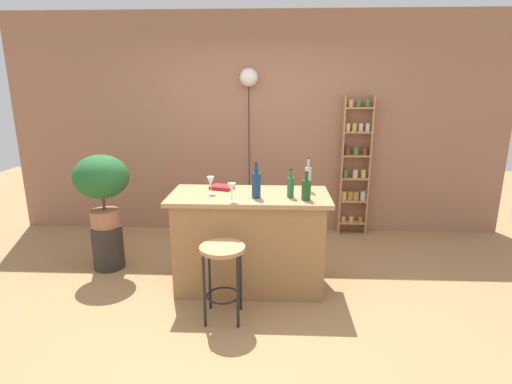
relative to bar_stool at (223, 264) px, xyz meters
The scene contains 15 objects.
ground 0.60m from the bar_stool, 57.59° to the left, with size 12.00×12.00×0.00m, color #A37A4C.
back_wall 2.43m from the bar_stool, 85.26° to the left, with size 6.40×0.10×2.80m, color #9E6B51.
kitchen_counter 0.62m from the bar_stool, 72.58° to the left, with size 1.49×0.70×0.93m.
bar_stool is the anchor object (origin of this frame).
spice_shelf 2.59m from the bar_stool, 55.38° to the left, with size 0.37×0.14×1.79m.
plant_stool 1.66m from the bar_stool, 145.77° to the left, with size 0.32×0.32×0.47m, color #2D2823.
potted_plant 1.70m from the bar_stool, 145.77° to the left, with size 0.56×0.51×0.76m.
bottle_sauce_amber 0.97m from the bar_stool, 31.14° to the left, with size 0.08×0.08×0.26m.
bottle_vinegar 0.92m from the bar_stool, 41.47° to the left, with size 0.06×0.06×0.27m.
bottle_soda_blue 1.18m from the bar_stool, 44.91° to the left, with size 0.06×0.06×0.33m.
bottle_wine_red 0.78m from the bar_stool, 61.76° to the left, with size 0.08×0.08×0.32m.
wine_glass_left 0.65m from the bar_stool, 82.12° to the left, with size 0.07×0.07×0.16m.
wine_glass_center 0.83m from the bar_stool, 106.40° to the left, with size 0.07×0.07×0.16m.
cookbook 0.90m from the bar_stool, 96.97° to the left, with size 0.21×0.15×0.04m, color maroon.
pendant_globe_light 2.60m from the bar_stool, 87.64° to the left, with size 0.23×0.23×2.12m.
Camera 1 is at (0.22, -3.32, 1.91)m, focal length 28.29 mm.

